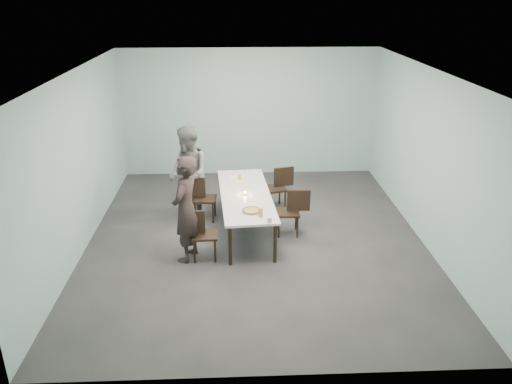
{
  "coord_description": "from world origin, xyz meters",
  "views": [
    {
      "loc": [
        -0.35,
        -8.11,
        4.24
      ],
      "look_at": [
        0.0,
        -0.21,
        1.0
      ],
      "focal_mm": 35.0,
      "sensor_mm": 36.0,
      "label": 1
    }
  ],
  "objects_px": {
    "beer_glass": "(261,213)",
    "diner_far": "(189,173)",
    "pizza": "(251,211)",
    "chair_near_right": "(292,209)",
    "table": "(245,197)",
    "tealight": "(245,194)",
    "water_tumbler": "(269,220)",
    "amber_tumbler": "(240,177)",
    "chair_near_left": "(199,231)",
    "chair_far_right": "(278,185)",
    "side_plate": "(251,205)",
    "chair_far_left": "(201,195)",
    "diner_near": "(186,209)"
  },
  "relations": [
    {
      "from": "diner_near",
      "to": "pizza",
      "type": "height_order",
      "value": "diner_near"
    },
    {
      "from": "side_plate",
      "to": "water_tumbler",
      "type": "height_order",
      "value": "water_tumbler"
    },
    {
      "from": "chair_far_right",
      "to": "chair_near_left",
      "type": "bearing_deg",
      "value": 39.32
    },
    {
      "from": "chair_near_right",
      "to": "amber_tumbler",
      "type": "distance_m",
      "value": 1.36
    },
    {
      "from": "pizza",
      "to": "chair_near_right",
      "type": "bearing_deg",
      "value": 39.5
    },
    {
      "from": "pizza",
      "to": "diner_near",
      "type": "bearing_deg",
      "value": -170.05
    },
    {
      "from": "diner_far",
      "to": "side_plate",
      "type": "xyz_separation_m",
      "value": [
        1.17,
        -1.24,
        -0.16
      ]
    },
    {
      "from": "chair_near_right",
      "to": "amber_tumbler",
      "type": "xyz_separation_m",
      "value": [
        -0.94,
        0.94,
        0.29
      ]
    },
    {
      "from": "table",
      "to": "tealight",
      "type": "height_order",
      "value": "tealight"
    },
    {
      "from": "diner_far",
      "to": "water_tumbler",
      "type": "relative_size",
      "value": 20.28
    },
    {
      "from": "chair_near_left",
      "to": "chair_far_right",
      "type": "height_order",
      "value": "same"
    },
    {
      "from": "chair_near_left",
      "to": "pizza",
      "type": "height_order",
      "value": "chair_near_left"
    },
    {
      "from": "chair_near_left",
      "to": "chair_far_right",
      "type": "distance_m",
      "value": 2.52
    },
    {
      "from": "diner_near",
      "to": "beer_glass",
      "type": "distance_m",
      "value": 1.22
    },
    {
      "from": "side_plate",
      "to": "amber_tumbler",
      "type": "bearing_deg",
      "value": 97.87
    },
    {
      "from": "table",
      "to": "chair_near_left",
      "type": "xyz_separation_m",
      "value": [
        -0.79,
        -0.99,
        -0.19
      ]
    },
    {
      "from": "chair_near_left",
      "to": "chair_far_right",
      "type": "xyz_separation_m",
      "value": [
        1.49,
        2.03,
        0.0
      ]
    },
    {
      "from": "chair_near_left",
      "to": "chair_near_right",
      "type": "bearing_deg",
      "value": 24.51
    },
    {
      "from": "chair_far_left",
      "to": "water_tumbler",
      "type": "distance_m",
      "value": 2.17
    },
    {
      "from": "pizza",
      "to": "water_tumbler",
      "type": "height_order",
      "value": "water_tumbler"
    },
    {
      "from": "table",
      "to": "side_plate",
      "type": "xyz_separation_m",
      "value": [
        0.09,
        -0.52,
        0.06
      ]
    },
    {
      "from": "chair_far_right",
      "to": "diner_far",
      "type": "bearing_deg",
      "value": -3.85
    },
    {
      "from": "chair_far_left",
      "to": "water_tumbler",
      "type": "bearing_deg",
      "value": -50.97
    },
    {
      "from": "beer_glass",
      "to": "water_tumbler",
      "type": "xyz_separation_m",
      "value": [
        0.13,
        -0.22,
        -0.03
      ]
    },
    {
      "from": "chair_near_right",
      "to": "beer_glass",
      "type": "relative_size",
      "value": 5.8
    },
    {
      "from": "chair_near_right",
      "to": "beer_glass",
      "type": "bearing_deg",
      "value": 55.76
    },
    {
      "from": "beer_glass",
      "to": "diner_far",
      "type": "bearing_deg",
      "value": 127.51
    },
    {
      "from": "beer_glass",
      "to": "amber_tumbler",
      "type": "bearing_deg",
      "value": 100.2
    },
    {
      "from": "side_plate",
      "to": "water_tumbler",
      "type": "bearing_deg",
      "value": -69.08
    },
    {
      "from": "chair_near_left",
      "to": "diner_near",
      "type": "bearing_deg",
      "value": 175.59
    },
    {
      "from": "chair_near_right",
      "to": "water_tumbler",
      "type": "bearing_deg",
      "value": 67.22
    },
    {
      "from": "diner_far",
      "to": "water_tumbler",
      "type": "xyz_separation_m",
      "value": [
        1.44,
        -1.93,
        -0.12
      ]
    },
    {
      "from": "diner_near",
      "to": "tealight",
      "type": "xyz_separation_m",
      "value": [
        0.98,
        0.94,
        -0.13
      ]
    },
    {
      "from": "chair_near_left",
      "to": "chair_far_left",
      "type": "relative_size",
      "value": 1.0
    },
    {
      "from": "beer_glass",
      "to": "amber_tumbler",
      "type": "height_order",
      "value": "beer_glass"
    },
    {
      "from": "tealight",
      "to": "amber_tumbler",
      "type": "height_order",
      "value": "amber_tumbler"
    },
    {
      "from": "chair_near_right",
      "to": "side_plate",
      "type": "xyz_separation_m",
      "value": [
        -0.76,
        -0.37,
        0.25
      ]
    },
    {
      "from": "table",
      "to": "chair_near_right",
      "type": "height_order",
      "value": "chair_near_right"
    },
    {
      "from": "beer_glass",
      "to": "chair_far_right",
      "type": "bearing_deg",
      "value": 76.91
    },
    {
      "from": "chair_near_left",
      "to": "side_plate",
      "type": "xyz_separation_m",
      "value": [
        0.88,
        0.47,
        0.25
      ]
    },
    {
      "from": "amber_tumbler",
      "to": "chair_near_right",
      "type": "bearing_deg",
      "value": -44.73
    },
    {
      "from": "diner_near",
      "to": "amber_tumbler",
      "type": "relative_size",
      "value": 22.61
    },
    {
      "from": "table",
      "to": "chair_far_left",
      "type": "bearing_deg",
      "value": 147.13
    },
    {
      "from": "table",
      "to": "water_tumbler",
      "type": "relative_size",
      "value": 29.52
    },
    {
      "from": "chair_far_left",
      "to": "amber_tumbler",
      "type": "xyz_separation_m",
      "value": [
        0.77,
        0.22,
        0.29
      ]
    },
    {
      "from": "table",
      "to": "chair_far_right",
      "type": "height_order",
      "value": "chair_far_right"
    },
    {
      "from": "chair_far_right",
      "to": "amber_tumbler",
      "type": "bearing_deg",
      "value": 4.2
    },
    {
      "from": "table",
      "to": "water_tumbler",
      "type": "distance_m",
      "value": 1.27
    },
    {
      "from": "chair_near_right",
      "to": "chair_far_right",
      "type": "xyz_separation_m",
      "value": [
        -0.15,
        1.2,
        0.0
      ]
    },
    {
      "from": "chair_near_left",
      "to": "diner_near",
      "type": "relative_size",
      "value": 0.48
    }
  ]
}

